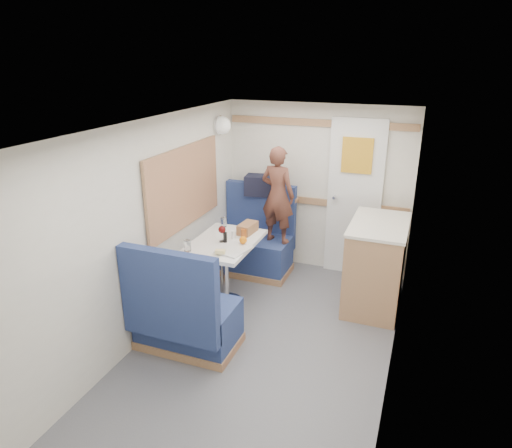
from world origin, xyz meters
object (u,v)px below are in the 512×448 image
at_px(pepper_grinder, 225,237).
at_px(bread_loaf, 248,228).
at_px(orange_fruit, 243,240).
at_px(galley_counter, 376,264).
at_px(person, 278,195).
at_px(tumbler_mid, 224,222).
at_px(dome_light, 222,125).
at_px(cheese_block, 220,252).
at_px(bench_near, 185,320).
at_px(bench_far, 255,247).
at_px(dinette_table, 224,255).
at_px(duffel_bag, 266,186).
at_px(tray, 234,250).
at_px(tumbler_left, 187,246).
at_px(wine_glass, 222,230).
at_px(beer_glass, 244,233).
at_px(salt_grinder, 233,235).

bearing_deg(pepper_grinder, bread_loaf, 70.22).
bearing_deg(orange_fruit, galley_counter, 25.20).
bearing_deg(person, tumbler_mid, 53.62).
distance_m(dome_light, person, 1.01).
bearing_deg(cheese_block, bench_near, -101.55).
xyz_separation_m(dome_light, person, (0.69, -0.04, -0.74)).
height_order(bench_far, cheese_block, bench_far).
xyz_separation_m(dinette_table, duffel_bag, (0.05, 1.12, 0.45)).
xyz_separation_m(person, duffel_bag, (-0.25, 0.31, 0.01)).
bearing_deg(tray, tumbler_left, -157.54).
bearing_deg(bench_near, dome_light, 102.82).
bearing_deg(bench_far, wine_glass, -90.74).
height_order(bench_far, galley_counter, bench_far).
relative_size(dinette_table, galley_counter, 1.00).
bearing_deg(wine_glass, orange_fruit, -3.93).
xyz_separation_m(duffel_bag, tumbler_left, (-0.27, -1.48, -0.24)).
xyz_separation_m(tumbler_left, pepper_grinder, (0.25, 0.33, -0.00)).
xyz_separation_m(dinette_table, beer_glass, (0.15, 0.16, 0.20)).
bearing_deg(bench_near, tumbler_mid, 98.13).
bearing_deg(cheese_block, wine_glass, 111.52).
distance_m(tray, salt_grinder, 0.31).
relative_size(bench_far, bench_near, 1.00).
bearing_deg(duffel_bag, tumbler_mid, -114.34).
bearing_deg(tray, bench_far, 100.31).
distance_m(galley_counter, cheese_block, 1.64).
height_order(bench_near, beer_glass, bench_near).
distance_m(duffel_bag, orange_fruit, 1.19).
distance_m(bench_far, orange_fruit, 1.04).
bearing_deg(bread_loaf, duffel_bag, 96.24).
bearing_deg(bench_near, pepper_grinder, 88.45).
bearing_deg(galley_counter, bread_loaf, -169.30).
bearing_deg(wine_glass, dome_light, 113.55).
bearing_deg(bench_near, tumbler_left, 113.85).
relative_size(wine_glass, tumbler_left, 1.49).
distance_m(orange_fruit, tumbler_mid, 0.57).
bearing_deg(wine_glass, bread_loaf, 64.76).
distance_m(dome_light, beer_glass, 1.32).
xyz_separation_m(person, tumbler_mid, (-0.48, -0.44, -0.24)).
xyz_separation_m(duffel_bag, salt_grinder, (0.01, -1.03, -0.25)).
bearing_deg(orange_fruit, dome_light, 124.80).
xyz_separation_m(wine_glass, bread_loaf, (0.15, 0.32, -0.07)).
distance_m(dinette_table, salt_grinder, 0.23).
bearing_deg(orange_fruit, person, 84.93).
distance_m(bench_near, wine_glass, 1.01).
xyz_separation_m(cheese_block, salt_grinder, (-0.05, 0.42, 0.01)).
bearing_deg(orange_fruit, pepper_grinder, 176.43).
bearing_deg(dinette_table, dome_light, 114.65).
xyz_separation_m(dinette_table, person, (0.30, 0.81, 0.44)).
relative_size(bench_near, tumbler_mid, 10.03).
relative_size(duffel_bag, cheese_block, 5.19).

